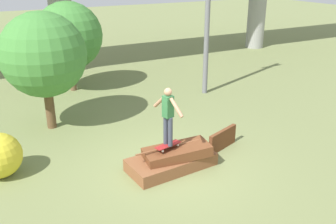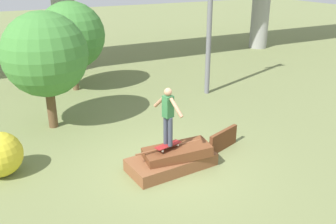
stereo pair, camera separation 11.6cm
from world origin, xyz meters
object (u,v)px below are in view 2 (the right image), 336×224
skater (168,113)px  tree_behind_left (45,55)px  utility_pole (210,2)px  skateboard (168,145)px  bush_yellow_flowering (0,154)px  tree_behind_right (71,36)px

skater → tree_behind_left: tree_behind_left is taller
utility_pole → tree_behind_left: (-6.37, -0.60, -1.25)m
skateboard → bush_yellow_flowering: bearing=155.5°
skater → bush_yellow_flowering: 4.32m
skateboard → bush_yellow_flowering: 4.21m
tree_behind_left → utility_pole: bearing=5.4°
tree_behind_left → tree_behind_right: bearing=64.8°
skater → utility_pole: 6.80m
utility_pole → tree_behind_left: 6.52m
tree_behind_left → tree_behind_right: tree_behind_left is taller
tree_behind_right → skateboard: bearing=-87.2°
utility_pole → bush_yellow_flowering: bearing=-159.3°
skateboard → tree_behind_right: (-0.38, 7.77, 1.57)m
skater → tree_behind_left: (-2.05, 4.22, 0.82)m
skater → utility_pole: utility_pole is taller
skater → tree_behind_left: bearing=115.9°
bush_yellow_flowering → tree_behind_left: bearing=54.3°
tree_behind_left → bush_yellow_flowering: tree_behind_left is taller
tree_behind_right → bush_yellow_flowering: (-3.45, -6.03, -1.72)m
skateboard → tree_behind_left: 4.98m
skateboard → skater: (0.00, -0.00, 0.87)m
skateboard → utility_pole: size_ratio=0.11×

